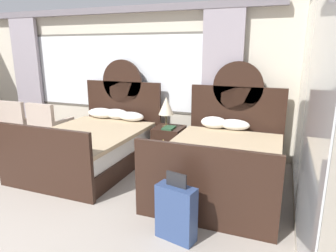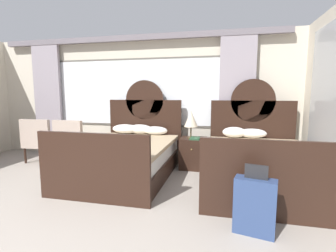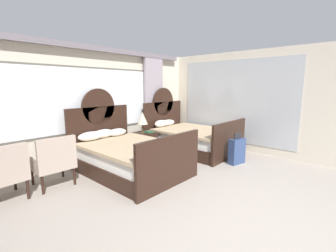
# 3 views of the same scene
# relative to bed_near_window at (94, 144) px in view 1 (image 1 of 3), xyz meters

# --- Properties ---
(wall_back_window) EXTENTS (6.87, 0.22, 2.70)m
(wall_back_window) POSITION_rel_bed_near_window_xyz_m (-0.28, 1.24, 1.05)
(wall_back_window) COLOR beige
(wall_back_window) RESTS_ON ground_plane
(wall_right_mirror) EXTENTS (0.08, 4.70, 2.70)m
(wall_right_mirror) POSITION_rel_bed_near_window_xyz_m (3.19, -1.08, 0.99)
(wall_right_mirror) COLOR beige
(wall_right_mirror) RESTS_ON ground_plane
(bed_near_window) EXTENTS (1.59, 2.26, 1.72)m
(bed_near_window) POSITION_rel_bed_near_window_xyz_m (0.00, 0.00, 0.00)
(bed_near_window) COLOR black
(bed_near_window) RESTS_ON ground_plane
(bed_near_mirror) EXTENTS (1.59, 2.26, 1.72)m
(bed_near_mirror) POSITION_rel_bed_near_window_xyz_m (2.19, -0.01, -0.01)
(bed_near_mirror) COLOR black
(bed_near_mirror) RESTS_ON ground_plane
(nightstand_between_beds) EXTENTS (0.49, 0.52, 0.59)m
(nightstand_between_beds) POSITION_rel_bed_near_window_xyz_m (1.10, 0.68, -0.07)
(nightstand_between_beds) COLOR black
(nightstand_between_beds) RESTS_ON ground_plane
(table_lamp_on_nightstand) EXTENTS (0.27, 0.27, 0.53)m
(table_lamp_on_nightstand) POSITION_rel_bed_near_window_xyz_m (1.05, 0.69, 0.60)
(table_lamp_on_nightstand) COLOR brown
(table_lamp_on_nightstand) RESTS_ON nightstand_between_beds
(book_on_nightstand) EXTENTS (0.18, 0.26, 0.03)m
(book_on_nightstand) POSITION_rel_bed_near_window_xyz_m (1.14, 0.58, 0.24)
(book_on_nightstand) COLOR #285133
(book_on_nightstand) RESTS_ON nightstand_between_beds
(armchair_by_window_left) EXTENTS (0.66, 0.66, 0.92)m
(armchair_by_window_left) POSITION_rel_bed_near_window_xyz_m (-1.32, 0.41, 0.12)
(armchair_by_window_left) COLOR #B29E8E
(armchair_by_window_left) RESTS_ON ground_plane
(armchair_by_window_centre) EXTENTS (0.68, 0.68, 0.92)m
(armchair_by_window_centre) POSITION_rel_bed_near_window_xyz_m (-2.09, 0.41, 0.12)
(armchair_by_window_centre) COLOR #B29E8E
(armchair_by_window_centre) RESTS_ON ground_plane
(suitcase_on_floor) EXTENTS (0.44, 0.26, 0.73)m
(suitcase_on_floor) POSITION_rel_bed_near_window_xyz_m (2.00, -1.46, -0.06)
(suitcase_on_floor) COLOR navy
(suitcase_on_floor) RESTS_ON ground_plane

